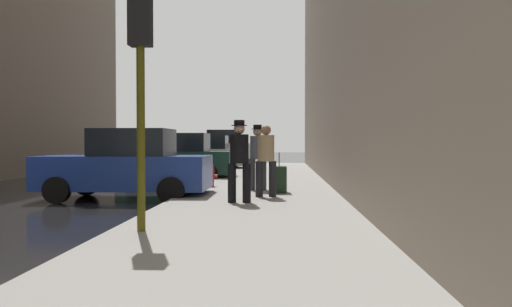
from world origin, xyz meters
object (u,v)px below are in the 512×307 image
(parked_white_van, at_px, (222,149))
(pedestrian_with_beanie, at_px, (257,154))
(traffic_light, at_px, (141,53))
(pedestrian_in_tan_coat, at_px, (266,157))
(parked_dark_green_sedan, at_px, (178,158))
(pedestrian_with_fedora, at_px, (239,157))
(rolling_suitcase, at_px, (279,179))
(fire_hydrant, at_px, (210,175))
(parked_blue_sedan, at_px, (127,166))
(parked_silver_sedan, at_px, (206,154))

(parked_white_van, distance_m, pedestrian_with_beanie, 19.13)
(traffic_light, bearing_deg, pedestrian_in_tan_coat, 70.20)
(parked_dark_green_sedan, height_order, pedestrian_with_fedora, pedestrian_with_fedora)
(pedestrian_in_tan_coat, distance_m, rolling_suitcase, 1.23)
(pedestrian_with_beanie, height_order, pedestrian_in_tan_coat, pedestrian_with_beanie)
(fire_hydrant, height_order, pedestrian_with_beanie, pedestrian_with_beanie)
(parked_blue_sedan, xyz_separation_m, pedestrian_in_tan_coat, (3.53, -0.56, 0.26))
(parked_dark_green_sedan, bearing_deg, traffic_light, -80.84)
(fire_hydrant, bearing_deg, pedestrian_with_fedora, -72.99)
(parked_blue_sedan, height_order, parked_silver_sedan, same)
(pedestrian_with_fedora, bearing_deg, pedestrian_with_beanie, 84.93)
(parked_white_van, distance_m, pedestrian_with_fedora, 21.92)
(pedestrian_in_tan_coat, xyz_separation_m, pedestrian_with_fedora, (-0.54, -1.17, 0.03))
(parked_silver_sedan, xyz_separation_m, pedestrian_with_beanie, (3.25, -11.86, 0.29))
(parked_silver_sedan, bearing_deg, traffic_light, -84.19)
(fire_hydrant, relative_size, pedestrian_in_tan_coat, 0.41)
(parked_white_van, bearing_deg, pedestrian_with_beanie, -80.22)
(pedestrian_with_beanie, distance_m, pedestrian_in_tan_coat, 1.71)
(parked_blue_sedan, distance_m, pedestrian_with_beanie, 3.45)
(traffic_light, relative_size, pedestrian_with_fedora, 2.03)
(parked_blue_sedan, height_order, pedestrian_with_beanie, pedestrian_with_beanie)
(parked_white_van, xyz_separation_m, traffic_light, (1.85, -25.21, 1.73))
(parked_blue_sedan, height_order, rolling_suitcase, parked_blue_sedan)
(parked_white_van, height_order, fire_hydrant, parked_white_van)
(parked_white_van, xyz_separation_m, pedestrian_with_fedora, (3.00, -21.72, 0.10))
(parked_blue_sedan, bearing_deg, pedestrian_with_fedora, -30.03)
(parked_blue_sedan, height_order, parked_white_van, parked_white_van)
(parked_dark_green_sedan, xyz_separation_m, parked_white_van, (-0.00, 13.72, 0.18))
(parked_white_van, bearing_deg, traffic_light, -85.79)
(parked_blue_sedan, distance_m, parked_white_van, 19.98)
(fire_hydrant, distance_m, rolling_suitcase, 2.66)
(parked_white_van, relative_size, rolling_suitcase, 4.43)
(parked_silver_sedan, xyz_separation_m, pedestrian_with_fedora, (3.00, -14.72, 0.29))
(parked_blue_sedan, bearing_deg, traffic_light, -70.48)
(parked_silver_sedan, xyz_separation_m, fire_hydrant, (1.80, -10.82, -0.35))
(rolling_suitcase, bearing_deg, pedestrian_with_fedora, -111.10)
(parked_blue_sedan, relative_size, parked_white_van, 0.91)
(parked_blue_sedan, xyz_separation_m, pedestrian_with_fedora, (3.00, -1.73, 0.29))
(parked_silver_sedan, distance_m, rolling_suitcase, 13.11)
(parked_white_van, distance_m, pedestrian_in_tan_coat, 20.85)
(traffic_light, bearing_deg, parked_blue_sedan, 109.52)
(pedestrian_with_fedora, bearing_deg, parked_blue_sedan, 149.97)
(pedestrian_with_beanie, relative_size, pedestrian_in_tan_coat, 1.04)
(parked_white_van, bearing_deg, fire_hydrant, -84.22)
(parked_silver_sedan, height_order, fire_hydrant, parked_silver_sedan)
(parked_white_van, bearing_deg, parked_silver_sedan, -90.00)
(pedestrian_in_tan_coat, bearing_deg, parked_dark_green_sedan, 117.39)
(parked_white_van, height_order, traffic_light, traffic_light)
(pedestrian_in_tan_coat, bearing_deg, parked_silver_sedan, 104.62)
(fire_hydrant, bearing_deg, rolling_suitcase, -39.94)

